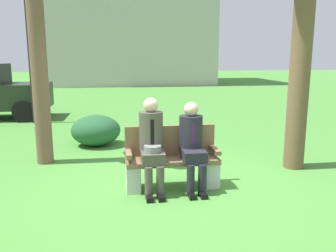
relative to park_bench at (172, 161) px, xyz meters
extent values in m
plane|color=#478736|center=(0.05, 0.07, -0.40)|extent=(80.00, 80.00, 0.00)
cube|color=brown|center=(0.00, -0.05, 0.02)|extent=(1.35, 0.44, 0.07)
cube|color=brown|center=(0.00, 0.14, 0.28)|extent=(1.35, 0.06, 0.45)
cube|color=brown|center=(-0.64, -0.05, 0.15)|extent=(0.08, 0.44, 0.06)
cube|color=brown|center=(0.64, -0.05, 0.15)|extent=(0.08, 0.44, 0.06)
cube|color=silver|center=(-0.58, -0.05, -0.21)|extent=(0.20, 0.37, 0.38)
cube|color=silver|center=(0.58, -0.05, -0.21)|extent=(0.20, 0.37, 0.38)
cube|color=#4C473D|center=(-0.31, -0.22, 0.13)|extent=(0.32, 0.38, 0.16)
cylinder|color=#4C473D|center=(-0.39, -0.41, -0.17)|extent=(0.11, 0.11, 0.45)
cylinder|color=#4C473D|center=(-0.23, -0.41, -0.17)|extent=(0.11, 0.11, 0.45)
cube|color=black|center=(-0.39, -0.47, -0.36)|extent=(0.09, 0.22, 0.07)
cube|color=black|center=(-0.23, -0.47, -0.36)|extent=(0.09, 0.22, 0.07)
cylinder|color=#4C473D|center=(-0.31, -0.03, 0.46)|extent=(0.34, 0.34, 0.56)
cube|color=black|center=(-0.31, -0.19, 0.48)|extent=(0.05, 0.01, 0.36)
sphere|color=beige|center=(-0.31, -0.03, 0.84)|extent=(0.21, 0.21, 0.21)
cylinder|color=slate|center=(-0.31, -0.24, 0.26)|extent=(0.24, 0.24, 0.09)
cube|color=#23232D|center=(0.28, -0.22, 0.13)|extent=(0.32, 0.38, 0.16)
cylinder|color=#23232D|center=(0.20, -0.41, -0.17)|extent=(0.11, 0.11, 0.45)
cylinder|color=#23232D|center=(0.36, -0.41, -0.17)|extent=(0.11, 0.11, 0.45)
cube|color=black|center=(0.20, -0.47, -0.36)|extent=(0.09, 0.22, 0.07)
cube|color=black|center=(0.36, -0.47, -0.36)|extent=(0.09, 0.22, 0.07)
cylinder|color=#23232D|center=(0.28, -0.03, 0.43)|extent=(0.34, 0.34, 0.49)
cube|color=#4C1951|center=(0.28, -0.19, 0.45)|extent=(0.05, 0.01, 0.31)
sphere|color=beige|center=(0.28, -0.03, 0.77)|extent=(0.21, 0.21, 0.21)
cylinder|color=brown|center=(-2.08, 1.54, 1.73)|extent=(0.29, 0.29, 4.25)
cylinder|color=brown|center=(2.26, 0.57, 1.53)|extent=(0.34, 0.34, 3.86)
ellipsoid|color=#265832|center=(-1.21, 2.68, -0.07)|extent=(1.06, 0.97, 0.66)
cylinder|color=black|center=(-3.37, 7.30, -0.08)|extent=(0.64, 0.16, 0.64)
cylinder|color=black|center=(-3.41, 5.74, -0.08)|extent=(0.64, 0.16, 0.64)
cylinder|color=black|center=(-3.08, 5.58, 1.35)|extent=(0.10, 0.10, 3.49)
cube|color=#B9B0A8|center=(0.63, 20.94, 5.08)|extent=(10.61, 7.58, 10.95)
camera|label=1|loc=(-0.84, -4.91, 1.52)|focal=37.56mm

